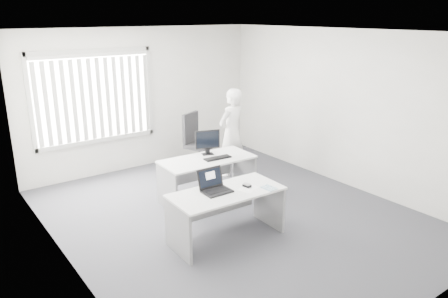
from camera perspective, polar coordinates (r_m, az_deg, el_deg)
ground at (r=6.96m, az=1.12°, el=-8.64°), size 6.00×6.00×0.00m
wall_back at (r=8.98m, az=-10.58°, el=6.48°), size 5.00×0.02×2.80m
wall_front at (r=4.59m, az=24.69°, el=-5.41°), size 5.00×0.02×2.80m
wall_left at (r=5.39m, az=-20.45°, el=-1.60°), size 0.02×6.00×2.80m
wall_right at (r=8.19m, az=15.29°, el=5.13°), size 0.02×6.00×2.80m
ceiling at (r=6.26m, az=1.28°, el=15.07°), size 5.00×6.00×0.02m
window at (r=8.54m, az=-16.59°, el=6.53°), size 2.32×0.06×1.76m
blinds at (r=8.49m, az=-16.43°, el=6.27°), size 2.20×0.10×1.50m
desk_near at (r=6.08m, az=0.32°, el=-7.26°), size 1.60×0.79×0.72m
desk_far at (r=7.38m, az=-2.17°, el=-2.72°), size 1.60×0.80×0.72m
office_chair at (r=8.85m, az=-3.40°, el=-0.39°), size 0.86×0.86×1.15m
person at (r=8.37m, az=1.01°, el=2.15°), size 0.70×0.53×1.71m
laptop at (r=5.91m, az=-0.92°, el=-4.33°), size 0.39×0.35×0.30m
paper_sheet at (r=6.10m, az=3.17°, el=-5.17°), size 0.35×0.29×0.00m
mouse at (r=6.14m, az=3.01°, el=-4.74°), size 0.09×0.13×0.05m
booklet at (r=6.13m, az=5.90°, el=-5.07°), size 0.16×0.22×0.01m
keyboard at (r=7.30m, az=-0.85°, el=-1.19°), size 0.48×0.19×0.02m
monitor at (r=7.46m, az=-2.17°, el=0.87°), size 0.45×0.26×0.43m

